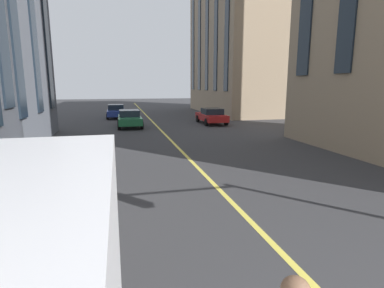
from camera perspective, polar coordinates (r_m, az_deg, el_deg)
The scene contains 5 objects.
lane_centre_line at distance 20.58m, azimuth -4.79°, elevation 1.54°, with size 80.00×0.16×0.01m.
car_green_oncoming at distance 25.42m, azimuth -11.59°, elevation 4.72°, with size 4.40×1.95×1.37m.
car_red_far at distance 27.03m, azimuth 3.67°, elevation 5.28°, with size 4.40×1.95×1.37m.
car_blue_trailing at distance 32.67m, azimuth -14.02°, elevation 5.94°, with size 3.90×1.89×1.40m.
building_right_near at distance 40.07m, azimuth 10.87°, elevation 20.15°, with size 17.14×11.03×19.82m.
Camera 1 is at (-0.07, 3.09, 3.33)m, focal length 28.52 mm.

